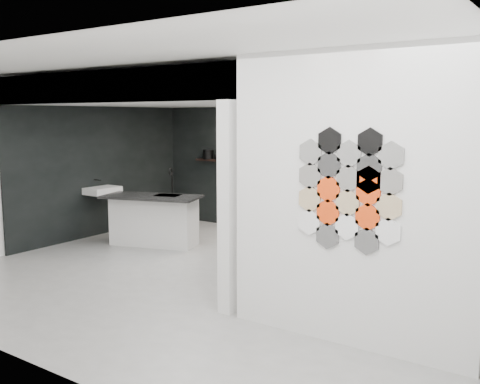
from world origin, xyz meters
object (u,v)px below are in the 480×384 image
wall_basin (103,190)px  glass_bowl (325,163)px  stockpot (208,154)px  glass_vase (325,162)px  partition_panel (349,200)px  utensil_cup (216,157)px  kettle (298,160)px  kitchen_island (154,219)px  bottle_dark (238,157)px

wall_basin → glass_bowl: glass_bowl is taller
stockpot → glass_vase: stockpot is taller
partition_panel → utensil_cup: size_ratio=27.57×
stockpot → kettle: size_ratio=1.20×
stockpot → glass_vase: (2.58, 0.00, -0.03)m
kitchen_island → utensil_cup: size_ratio=17.37×
kitchen_island → stockpot: stockpot is taller
kitchen_island → glass_bowl: (2.20, 2.00, 0.93)m
bottle_dark → wall_basin: bearing=-126.8°
stockpot → bottle_dark: (0.74, 0.00, -0.02)m
bottle_dark → utensil_cup: (-0.53, 0.00, -0.02)m
stockpot → glass_bowl: (2.58, 0.00, -0.04)m
kitchen_island → glass_bowl: size_ratio=13.08×
kitchen_island → glass_vase: 3.12m
wall_basin → glass_vase: bearing=31.3°
stockpot → utensil_cup: 0.21m
kettle → glass_vase: kettle is taller
wall_basin → glass_vase: (3.39, 2.07, 0.53)m
stockpot → kettle: bearing=0.0°
wall_basin → glass_vase: 4.01m
stockpot → glass_bowl: stockpot is taller
kettle → glass_bowl: bearing=22.4°
stockpot → kettle: (2.04, 0.00, -0.01)m
kettle → utensil_cup: kettle is taller
glass_bowl → utensil_cup: 2.38m
kettle → glass_bowl: kettle is taller
stockpot → partition_panel: bearing=-39.7°
wall_basin → kettle: size_ratio=3.23×
stockpot → bottle_dark: size_ratio=1.52×
partition_panel → glass_vase: partition_panel is taller
glass_bowl → glass_vase: 0.02m
utensil_cup → wall_basin: bearing=-116.2°
kitchen_island → bottle_dark: bottle_dark is taller
partition_panel → glass_bowl: bearing=118.2°
stockpot → wall_basin: bearing=-111.4°
kettle → bottle_dark: kettle is taller
glass_vase → wall_basin: bearing=-148.7°
glass_bowl → glass_vase: (0.00, 0.00, 0.02)m
kettle → glass_bowl: 0.54m
kettle → bottle_dark: 1.30m
bottle_dark → stockpot: bearing=180.0°
glass_vase → bottle_dark: bearing=180.0°
kettle → utensil_cup: (-1.83, 0.00, -0.03)m
glass_vase → utensil_cup: 2.38m
wall_basin → kitchen_island: kitchen_island is taller
kitchen_island → glass_vase: glass_vase is taller
partition_panel → utensil_cup: (-4.45, 3.87, -0.03)m
utensil_cup → kettle: bearing=0.0°
wall_basin → bottle_dark: bearing=53.2°
bottle_dark → utensil_cup: bottle_dark is taller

